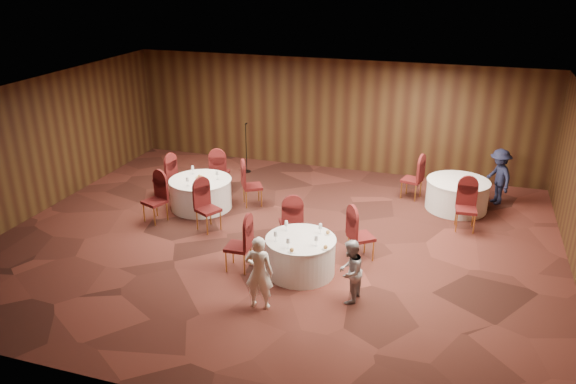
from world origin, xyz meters
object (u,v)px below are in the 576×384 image
(woman_b, at_px, (350,271))
(woman_a, at_px, (259,273))
(table_main, at_px, (301,255))
(table_right, at_px, (457,194))
(mic_stand, at_px, (247,158))
(man_c, at_px, (499,177))
(table_left, at_px, (201,193))

(woman_b, bearing_deg, woman_a, -58.20)
(table_main, height_order, table_right, same)
(mic_stand, height_order, woman_b, mic_stand)
(woman_a, height_order, man_c, man_c)
(table_left, height_order, woman_a, woman_a)
(table_main, relative_size, man_c, 0.96)
(table_left, bearing_deg, mic_stand, 87.41)
(man_c, bearing_deg, table_left, -98.94)
(table_main, bearing_deg, mic_stand, 121.83)
(man_c, bearing_deg, woman_a, -62.19)
(table_main, bearing_deg, woman_b, -31.66)
(table_left, distance_m, man_c, 7.43)
(table_left, bearing_deg, table_main, -35.24)
(table_right, bearing_deg, woman_a, -119.70)
(mic_stand, xyz_separation_m, woman_a, (2.78, -6.40, 0.28))
(table_right, relative_size, man_c, 1.06)
(table_right, distance_m, mic_stand, 5.99)
(mic_stand, bearing_deg, table_right, -8.58)
(woman_a, bearing_deg, mic_stand, -70.84)
(table_right, relative_size, woman_a, 1.10)
(table_left, xyz_separation_m, woman_a, (2.91, -3.66, 0.32))
(mic_stand, relative_size, woman_a, 1.06)
(mic_stand, distance_m, woman_a, 6.99)
(woman_a, height_order, woman_b, woman_a)
(table_left, distance_m, woman_a, 4.68)
(table_right, relative_size, woman_b, 1.27)
(table_right, distance_m, woman_a, 6.35)
(woman_a, xyz_separation_m, woman_b, (1.47, 0.67, -0.09))
(woman_a, bearing_deg, table_main, -108.64)
(table_main, distance_m, man_c, 6.10)
(table_main, height_order, woman_a, woman_a)
(table_left, xyz_separation_m, mic_stand, (0.12, 2.74, 0.04))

